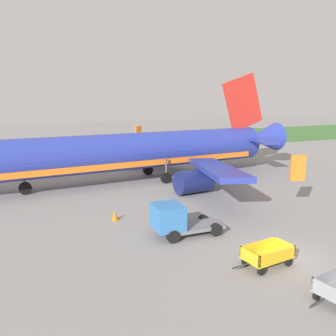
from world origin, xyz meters
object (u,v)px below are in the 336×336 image
(traffic_cone_near_plane, at_px, (115,216))
(traffic_cone_mid_apron, at_px, (197,188))
(airplane, at_px, (144,151))
(baggage_cart_second_in_row, at_px, (267,255))
(service_truck_beside_carts, at_px, (175,219))

(traffic_cone_near_plane, bearing_deg, traffic_cone_mid_apron, 24.74)
(airplane, relative_size, baggage_cart_second_in_row, 10.45)
(service_truck_beside_carts, xyz_separation_m, traffic_cone_near_plane, (-2.59, 4.37, -0.77))
(airplane, distance_m, service_truck_beside_carts, 15.31)
(service_truck_beside_carts, relative_size, traffic_cone_mid_apron, 6.08)
(airplane, bearing_deg, baggage_cart_second_in_row, -92.72)
(airplane, xyz_separation_m, traffic_cone_mid_apron, (2.85, -6.26, -2.69))
(baggage_cart_second_in_row, relative_size, traffic_cone_near_plane, 5.40)
(airplane, distance_m, traffic_cone_mid_apron, 7.39)
(service_truck_beside_carts, bearing_deg, airplane, 76.51)
(airplane, height_order, traffic_cone_near_plane, airplane)
(service_truck_beside_carts, bearing_deg, baggage_cart_second_in_row, -64.44)
(baggage_cart_second_in_row, bearing_deg, traffic_cone_near_plane, 117.92)
(traffic_cone_near_plane, bearing_deg, airplane, 59.47)
(airplane, bearing_deg, traffic_cone_mid_apron, -65.52)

